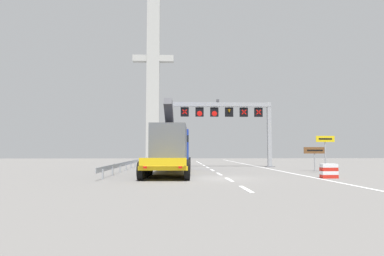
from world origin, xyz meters
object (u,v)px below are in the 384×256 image
Objects in this scene: exit_sign_yellow at (325,145)px; crash_barrier_striped at (329,171)px; tourist_info_sign_brown at (315,152)px; overhead_lane_gantry at (234,115)px; bridge_pylon_distant at (153,76)px; heavy_haul_truck_yellow at (172,147)px.

exit_sign_yellow is 2.85× the size of crash_barrier_striped.
exit_sign_yellow is 1.42× the size of tourist_info_sign_brown.
bridge_pylon_distant reaches higher than overhead_lane_gantry.
crash_barrier_striped is (-2.15, -5.19, -1.73)m from exit_sign_yellow.
crash_barrier_striped is 0.03× the size of bridge_pylon_distant.
overhead_lane_gantry is 10.75× the size of crash_barrier_striped.
bridge_pylon_distant reaches higher than tourist_info_sign_brown.
overhead_lane_gantry is 10.20m from tourist_info_sign_brown.
heavy_haul_truck_yellow is 12.16m from tourist_info_sign_brown.
heavy_haul_truck_yellow is 6.97× the size of tourist_info_sign_brown.
crash_barrier_striped is (-2.15, -7.28, -1.13)m from tourist_info_sign_brown.
heavy_haul_truck_yellow is at bearing -83.71° from bridge_pylon_distant.
heavy_haul_truck_yellow is 49.22m from bridge_pylon_distant.
bridge_pylon_distant is (-15.05, 52.40, 17.79)m from crash_barrier_striped.
bridge_pylon_distant is (-17.20, 45.12, 16.66)m from tourist_info_sign_brown.
crash_barrier_striped is (3.47, -14.79, -5.14)m from overhead_lane_gantry.
exit_sign_yellow reaches higher than tourist_info_sign_brown.
heavy_haul_truck_yellow is at bearing -127.12° from overhead_lane_gantry.
crash_barrier_striped is at bearing -112.45° from exit_sign_yellow.
bridge_pylon_distant is at bearing 107.11° from overhead_lane_gantry.
heavy_haul_truck_yellow is 0.40× the size of bridge_pylon_distant.
overhead_lane_gantry reaches higher than crash_barrier_striped.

